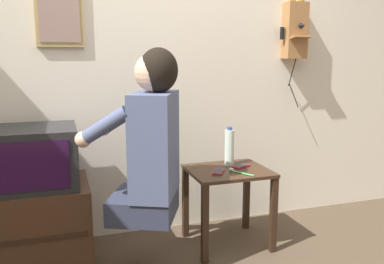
{
  "coord_description": "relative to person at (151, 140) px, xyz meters",
  "views": [
    {
      "loc": [
        -0.54,
        -1.73,
        1.26
      ],
      "look_at": [
        0.23,
        0.62,
        0.8
      ],
      "focal_mm": 38.0,
      "sensor_mm": 36.0,
      "label": 1
    }
  ],
  "objects": [
    {
      "name": "person",
      "position": [
        0.0,
        0.0,
        0.0
      ],
      "size": [
        0.62,
        0.58,
        0.98
      ],
      "rotation": [
        0.0,
        0.0,
        1.14
      ],
      "color": "#2D3347",
      "rests_on": "ground_plane"
    },
    {
      "name": "television",
      "position": [
        -0.68,
        0.26,
        -0.11
      ],
      "size": [
        0.56,
        0.46,
        0.35
      ],
      "color": "#232326",
      "rests_on": "tv_stand"
    },
    {
      "name": "cell_phone_held",
      "position": [
        0.47,
        0.13,
        -0.27
      ],
      "size": [
        0.12,
        0.14,
        0.01
      ],
      "rotation": [
        0.0,
        0.0,
        -0.57
      ],
      "color": "maroon",
      "rests_on": "side_table"
    },
    {
      "name": "side_table",
      "position": [
        0.56,
        0.19,
        -0.38
      ],
      "size": [
        0.52,
        0.45,
        0.53
      ],
      "color": "#382316",
      "rests_on": "ground_plane"
    },
    {
      "name": "wall_phone_antique",
      "position": [
        1.23,
        0.53,
        0.66
      ],
      "size": [
        0.21,
        0.19,
        0.83
      ],
      "color": "#9E6B3D"
    },
    {
      "name": "cell_phone_spare",
      "position": [
        0.67,
        0.21,
        -0.27
      ],
      "size": [
        0.14,
        0.11,
        0.01
      ],
      "rotation": [
        0.0,
        0.0,
        -1.13
      ],
      "color": "maroon",
      "rests_on": "side_table"
    },
    {
      "name": "water_bottle",
      "position": [
        0.61,
        0.29,
        -0.15
      ],
      "size": [
        0.06,
        0.06,
        0.27
      ],
      "color": "silver",
      "rests_on": "side_table"
    },
    {
      "name": "tv_stand",
      "position": [
        -0.65,
        0.27,
        -0.54
      ],
      "size": [
        0.62,
        0.52,
        0.51
      ],
      "color": "#422819",
      "rests_on": "ground_plane"
    },
    {
      "name": "wall_back",
      "position": [
        0.06,
        0.61,
        0.48
      ],
      "size": [
        6.8,
        0.05,
        2.55
      ],
      "color": "silver",
      "rests_on": "ground_plane"
    },
    {
      "name": "framed_picture",
      "position": [
        -0.45,
        0.57,
        0.73
      ],
      "size": [
        0.29,
        0.03,
        0.4
      ],
      "color": "tan"
    },
    {
      "name": "toothbrush",
      "position": [
        0.59,
        0.08,
        -0.27
      ],
      "size": [
        0.1,
        0.17,
        0.02
      ],
      "rotation": [
        0.0,
        0.0,
        0.54
      ],
      "color": "#4CBF66",
      "rests_on": "side_table"
    }
  ]
}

